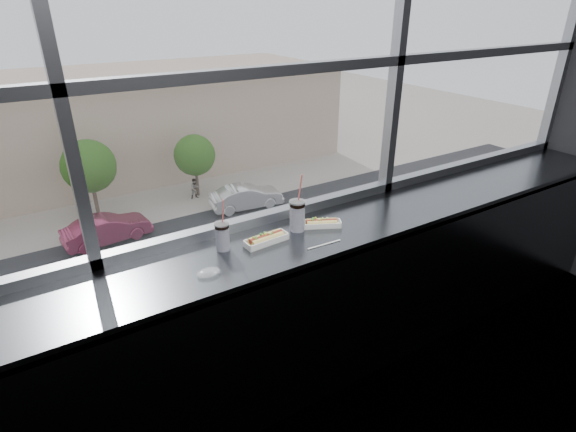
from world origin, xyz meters
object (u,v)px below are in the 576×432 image
soda_cup_left (222,235)px  car_near_e (324,239)px  hotdog_tray_right (322,223)px  hotdog_tray_left (266,239)px  loose_straw (324,244)px  soda_cup_right (297,214)px  car_far_c (246,193)px  car_far_b (106,225)px  wrapper (208,272)px  car_near_d (225,268)px  tree_right (195,155)px  car_near_c (100,307)px  tree_center (89,166)px  pedestrian_d (195,187)px

soda_cup_left → car_near_e: 23.54m
hotdog_tray_right → hotdog_tray_left: bearing=-153.4°
hotdog_tray_left → loose_straw: hotdog_tray_left is taller
soda_cup_right → loose_straw: bearing=-83.0°
car_far_c → car_far_b: bearing=96.7°
wrapper → car_far_b: (2.71, 24.38, -10.93)m
soda_cup_left → car_near_e: (12.90, 16.18, -11.21)m
car_far_b → soda_cup_left: bearing=167.5°
soda_cup_right → car_near_d: 20.61m
loose_straw → car_near_d: 20.73m
car_near_d → tree_right: 12.60m
car_far_b → car_near_c: (-1.95, -8.00, -0.14)m
car_far_c → car_near_d: (-5.28, -8.00, -0.10)m
loose_straw → tree_center: loose_straw is taller
car_near_c → tree_center: tree_center is taller
car_near_d → pedestrian_d: bearing=-15.2°
car_near_d → tree_right: tree_right is taller
car_far_c → car_near_c: 13.89m
wrapper → pedestrian_d: bearing=70.9°
car_far_c → car_near_d: 9.58m
pedestrian_d → hotdog_tray_left: bearing=-108.5°
loose_straw → pedestrian_d: (9.02, 27.98, -11.13)m
tree_right → car_far_b: bearing=-151.4°
car_far_c → hotdog_tray_right: bearing=161.7°
loose_straw → car_near_e: bearing=55.7°
soda_cup_left → car_near_c: 19.66m
soda_cup_left → car_far_b: bearing=84.0°
hotdog_tray_left → car_near_d: 20.67m
soda_cup_left → car_far_c: (11.94, 24.18, -11.01)m
wrapper → tree_right: size_ratio=0.02×
soda_cup_left → car_near_d: bearing=67.6°
car_far_b → car_near_c: size_ratio=1.15×
hotdog_tray_right → car_near_e: (12.28, 16.24, -11.15)m
hotdog_tray_right → car_far_c: 28.91m
wrapper → hotdog_tray_right: bearing=9.7°
car_near_e → tree_center: 15.98m
hotdog_tray_left → wrapper: 0.43m
soda_cup_right → tree_right: bearing=71.5°
hotdog_tray_right → wrapper: (-0.80, -0.14, -0.01)m
car_far_c → hotdog_tray_left: bearing=160.9°
soda_cup_right → car_near_c: 19.68m
hotdog_tray_left → car_near_d: size_ratio=0.04×
soda_cup_right → pedestrian_d: (9.05, 27.75, -11.24)m
pedestrian_d → tree_center: (-6.82, 0.46, 2.70)m
soda_cup_left → car_near_e: soda_cup_left is taller
wrapper → car_far_c: bearing=63.6°
soda_cup_left → pedestrian_d: bearing=71.0°
car_far_c → soda_cup_left: bearing=160.4°
soda_cup_left → car_near_c: (0.59, 16.18, -11.15)m
hotdog_tray_right → soda_cup_right: size_ratio=0.68×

